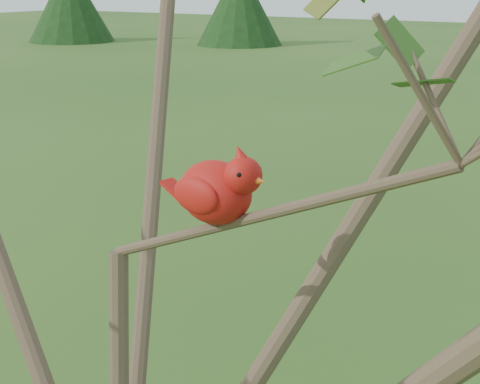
{
  "coord_description": "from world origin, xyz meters",
  "views": [
    {
      "loc": [
        0.77,
        -0.83,
        2.42
      ],
      "look_at": [
        0.22,
        0.07,
        2.11
      ],
      "focal_mm": 55.0,
      "sensor_mm": 36.0,
      "label": 1
    }
  ],
  "objects": [
    {
      "name": "crabapple_tree",
      "position": [
        0.03,
        -0.02,
        2.12
      ],
      "size": [
        2.35,
        2.05,
        2.95
      ],
      "color": "#433224",
      "rests_on": "ground"
    },
    {
      "name": "cardinal",
      "position": [
        0.18,
        0.08,
        2.1
      ],
      "size": [
        0.21,
        0.12,
        0.15
      ],
      "rotation": [
        0.0,
        0.0,
        -0.15
      ],
      "color": "red",
      "rests_on": "ground"
    }
  ]
}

